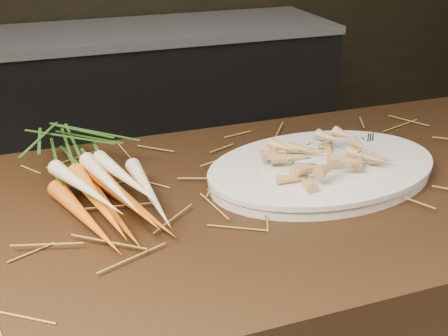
% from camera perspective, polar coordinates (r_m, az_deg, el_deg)
% --- Properties ---
extents(back_counter, '(1.82, 0.62, 0.84)m').
position_cam_1_polar(back_counter, '(2.97, -6.98, 6.10)').
color(back_counter, black).
rests_on(back_counter, ground).
extents(straw_bedding, '(1.40, 0.60, 0.02)m').
position_cam_1_polar(straw_bedding, '(1.03, -0.32, -2.75)').
color(straw_bedding, olive).
rests_on(straw_bedding, main_counter).
extents(root_veg_bunch, '(0.26, 0.51, 0.09)m').
position_cam_1_polar(root_veg_bunch, '(1.08, -14.06, -0.08)').
color(root_veg_bunch, '#CB6113').
rests_on(root_veg_bunch, main_counter).
extents(serving_platter, '(0.50, 0.35, 0.03)m').
position_cam_1_polar(serving_platter, '(1.13, 9.95, -0.35)').
color(serving_platter, white).
rests_on(serving_platter, main_counter).
extents(roasted_veg_heap, '(0.24, 0.19, 0.05)m').
position_cam_1_polar(roasted_veg_heap, '(1.12, 10.10, 1.45)').
color(roasted_veg_heap, '#9E6D3C').
rests_on(roasted_veg_heap, serving_platter).
extents(serving_fork, '(0.12, 0.15, 0.00)m').
position_cam_1_polar(serving_fork, '(1.21, 17.20, 1.33)').
color(serving_fork, silver).
rests_on(serving_fork, serving_platter).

